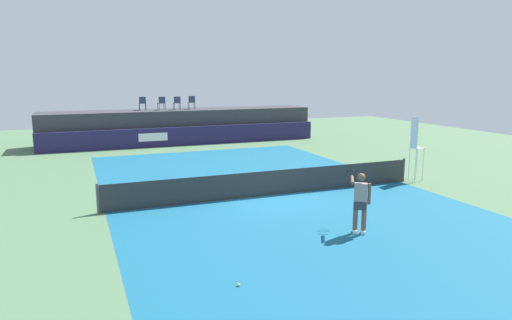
{
  "coord_description": "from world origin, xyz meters",
  "views": [
    {
      "loc": [
        -6.77,
        -15.41,
        4.5
      ],
      "look_at": [
        0.2,
        2.0,
        1.0
      ],
      "focal_mm": 32.09,
      "sensor_mm": 36.0,
      "label": 1
    }
  ],
  "objects_px": {
    "spectator_chair_center": "(177,102)",
    "net_post_far": "(403,170)",
    "umpire_chair": "(415,144)",
    "tennis_ball": "(239,285)",
    "spectator_chair_right": "(192,102)",
    "spectator_chair_left": "(162,103)",
    "tennis_player": "(360,201)",
    "spectator_chair_far_left": "(142,103)",
    "net_post_near": "(98,199)"
  },
  "relations": [
    {
      "from": "spectator_chair_left",
      "to": "spectator_chair_right",
      "type": "bearing_deg",
      "value": 3.87
    },
    {
      "from": "spectator_chair_center",
      "to": "tennis_ball",
      "type": "xyz_separation_m",
      "value": [
        -3.41,
        -21.69,
        -2.66
      ]
    },
    {
      "from": "net_post_near",
      "to": "spectator_chair_far_left",
      "type": "bearing_deg",
      "value": 76.44
    },
    {
      "from": "spectator_chair_center",
      "to": "tennis_ball",
      "type": "height_order",
      "value": "spectator_chair_center"
    },
    {
      "from": "tennis_player",
      "to": "spectator_chair_far_left",
      "type": "bearing_deg",
      "value": 98.82
    },
    {
      "from": "spectator_chair_left",
      "to": "spectator_chair_center",
      "type": "bearing_deg",
      "value": -13.17
    },
    {
      "from": "net_post_far",
      "to": "tennis_player",
      "type": "height_order",
      "value": "tennis_player"
    },
    {
      "from": "spectator_chair_far_left",
      "to": "net_post_near",
      "type": "height_order",
      "value": "spectator_chair_far_left"
    },
    {
      "from": "spectator_chair_left",
      "to": "spectator_chair_center",
      "type": "relative_size",
      "value": 1.0
    },
    {
      "from": "umpire_chair",
      "to": "tennis_player",
      "type": "xyz_separation_m",
      "value": [
        -6.07,
        -4.8,
        -0.63
      ]
    },
    {
      "from": "tennis_ball",
      "to": "spectator_chair_center",
      "type": "bearing_deg",
      "value": 81.06
    },
    {
      "from": "net_post_near",
      "to": "net_post_far",
      "type": "xyz_separation_m",
      "value": [
        12.4,
        0.0,
        0.0
      ]
    },
    {
      "from": "tennis_player",
      "to": "tennis_ball",
      "type": "bearing_deg",
      "value": -156.28
    },
    {
      "from": "net_post_far",
      "to": "tennis_ball",
      "type": "relative_size",
      "value": 14.71
    },
    {
      "from": "net_post_near",
      "to": "tennis_ball",
      "type": "distance_m",
      "value": 7.19
    },
    {
      "from": "net_post_near",
      "to": "net_post_far",
      "type": "height_order",
      "value": "same"
    },
    {
      "from": "spectator_chair_center",
      "to": "spectator_chair_right",
      "type": "xyz_separation_m",
      "value": [
        1.09,
        0.37,
        0.0
      ]
    },
    {
      "from": "spectator_chair_far_left",
      "to": "tennis_ball",
      "type": "distance_m",
      "value": 22.41
    },
    {
      "from": "spectator_chair_left",
      "to": "umpire_chair",
      "type": "height_order",
      "value": "spectator_chair_left"
    },
    {
      "from": "spectator_chair_right",
      "to": "tennis_player",
      "type": "bearing_deg",
      "value": -90.34
    },
    {
      "from": "spectator_chair_right",
      "to": "umpire_chair",
      "type": "distance_m",
      "value": 16.48
    },
    {
      "from": "tennis_player",
      "to": "umpire_chair",
      "type": "bearing_deg",
      "value": 38.37
    },
    {
      "from": "spectator_chair_left",
      "to": "umpire_chair",
      "type": "distance_m",
      "value": 17.21
    },
    {
      "from": "spectator_chair_far_left",
      "to": "net_post_far",
      "type": "xyz_separation_m",
      "value": [
        8.66,
        -15.49,
        -2.19
      ]
    },
    {
      "from": "spectator_chair_far_left",
      "to": "spectator_chair_left",
      "type": "bearing_deg",
      "value": -13.8
    },
    {
      "from": "spectator_chair_right",
      "to": "net_post_near",
      "type": "relative_size",
      "value": 0.89
    },
    {
      "from": "net_post_near",
      "to": "net_post_far",
      "type": "bearing_deg",
      "value": 0.0
    },
    {
      "from": "spectator_chair_left",
      "to": "tennis_ball",
      "type": "bearing_deg",
      "value": -96.34
    },
    {
      "from": "net_post_near",
      "to": "spectator_chair_center",
      "type": "bearing_deg",
      "value": 68.43
    },
    {
      "from": "umpire_chair",
      "to": "tennis_ball",
      "type": "relative_size",
      "value": 40.59
    },
    {
      "from": "spectator_chair_center",
      "to": "net_post_far",
      "type": "relative_size",
      "value": 0.89
    },
    {
      "from": "spectator_chair_center",
      "to": "net_post_far",
      "type": "bearing_deg",
      "value": -66.58
    },
    {
      "from": "spectator_chair_center",
      "to": "net_post_near",
      "type": "distance_m",
      "value": 16.24
    },
    {
      "from": "tennis_ball",
      "to": "umpire_chair",
      "type": "bearing_deg",
      "value": 32.78
    },
    {
      "from": "spectator_chair_right",
      "to": "tennis_ball",
      "type": "height_order",
      "value": "spectator_chair_right"
    },
    {
      "from": "spectator_chair_center",
      "to": "spectator_chair_left",
      "type": "bearing_deg",
      "value": 166.83
    },
    {
      "from": "net_post_far",
      "to": "spectator_chair_center",
      "type": "bearing_deg",
      "value": 113.42
    },
    {
      "from": "spectator_chair_center",
      "to": "tennis_player",
      "type": "relative_size",
      "value": 0.5
    },
    {
      "from": "spectator_chair_left",
      "to": "spectator_chair_far_left",
      "type": "bearing_deg",
      "value": 166.2
    },
    {
      "from": "spectator_chair_far_left",
      "to": "spectator_chair_right",
      "type": "bearing_deg",
      "value": -2.73
    },
    {
      "from": "spectator_chair_far_left",
      "to": "tennis_player",
      "type": "distance_m",
      "value": 20.61
    },
    {
      "from": "net_post_near",
      "to": "tennis_ball",
      "type": "xyz_separation_m",
      "value": [
        2.5,
        -6.73,
        -0.46
      ]
    },
    {
      "from": "spectator_chair_right",
      "to": "tennis_ball",
      "type": "bearing_deg",
      "value": -101.53
    },
    {
      "from": "spectator_chair_far_left",
      "to": "tennis_player",
      "type": "height_order",
      "value": "spectator_chair_far_left"
    },
    {
      "from": "spectator_chair_left",
      "to": "tennis_player",
      "type": "relative_size",
      "value": 0.5
    },
    {
      "from": "spectator_chair_left",
      "to": "tennis_player",
      "type": "xyz_separation_m",
      "value": [
        1.95,
        -20.0,
        -1.73
      ]
    },
    {
      "from": "net_post_near",
      "to": "tennis_player",
      "type": "xyz_separation_m",
      "value": [
        6.88,
        -4.8,
        0.46
      ]
    },
    {
      "from": "spectator_chair_right",
      "to": "net_post_near",
      "type": "bearing_deg",
      "value": -114.55
    },
    {
      "from": "spectator_chair_center",
      "to": "tennis_player",
      "type": "distance_m",
      "value": 19.87
    },
    {
      "from": "spectator_chair_far_left",
      "to": "net_post_far",
      "type": "relative_size",
      "value": 0.89
    }
  ]
}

